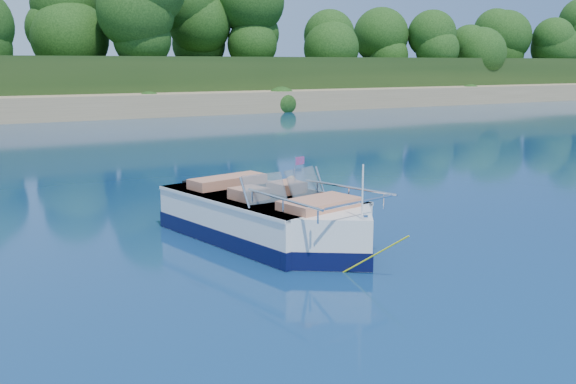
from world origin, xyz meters
name	(u,v)px	position (x,y,z in m)	size (l,w,h in m)	color
ground	(429,301)	(0.00, 0.00, 0.00)	(160.00, 160.00, 0.00)	#091C41
shoreline	(0,89)	(0.00, 63.77, 0.98)	(170.00, 59.00, 6.00)	#8F7A53
treeline	(28,33)	(0.04, 41.01, 5.55)	(150.00, 7.12, 8.19)	black
motorboat	(273,222)	(-0.50, 4.08, 0.41)	(3.06, 6.19, 2.09)	white
tow_tube	(289,208)	(1.06, 6.22, 0.09)	(1.30, 1.30, 0.34)	#E8AE0A
boy	(288,212)	(1.02, 6.20, 0.00)	(0.50, 0.33, 1.38)	tan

